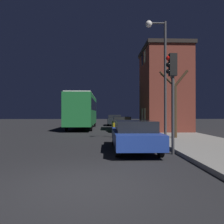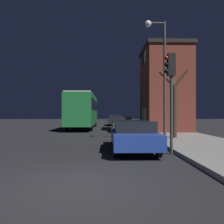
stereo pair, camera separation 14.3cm
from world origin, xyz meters
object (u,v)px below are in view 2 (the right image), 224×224
object	(u,v)px
streetlamp	(160,64)
bare_tree	(174,102)
bus	(83,109)
traffic_light	(171,82)
car_mid_lane	(122,124)
car_near_lane	(133,134)
car_far_lane	(115,120)

from	to	relation	value
streetlamp	bare_tree	bearing A→B (deg)	52.46
streetlamp	bus	bearing A→B (deg)	114.30
traffic_light	bus	distance (m)	16.09
car_mid_lane	car_near_lane	bearing A→B (deg)	-91.21
bare_tree	car_near_lane	bearing A→B (deg)	-128.87
bus	bare_tree	bearing A→B (deg)	-57.23
streetlamp	traffic_light	bearing A→B (deg)	-95.89
bus	car_far_lane	size ratio (longest dim) A/B	2.33
bare_tree	car_far_lane	xyz separation A→B (m)	(-3.06, 16.67, -1.59)
bare_tree	car_near_lane	distance (m)	5.07
traffic_light	bare_tree	distance (m)	5.00
streetlamp	traffic_light	xyz separation A→B (m)	(-0.32, -3.06, -1.44)
car_near_lane	traffic_light	bearing A→B (deg)	-34.56
bus	car_near_lane	distance (m)	14.79
car_near_lane	car_mid_lane	xyz separation A→B (m)	(0.22, 10.54, -0.00)
car_mid_lane	traffic_light	bearing A→B (deg)	-84.06
car_near_lane	streetlamp	bearing A→B (deg)	50.11
streetlamp	car_mid_lane	xyz separation A→B (m)	(-1.51, 8.46, -3.66)
car_far_lane	traffic_light	bearing A→B (deg)	-86.06
bare_tree	car_mid_lane	bearing A→B (deg)	112.25
traffic_light	car_near_lane	bearing A→B (deg)	145.44
streetlamp	traffic_light	size ratio (longest dim) A/B	1.61
traffic_light	car_near_lane	world-z (taller)	traffic_light
car_mid_lane	car_far_lane	xyz separation A→B (m)	(-0.27, 9.86, 0.05)
streetlamp	car_mid_lane	bearing A→B (deg)	100.15
traffic_light	bus	bearing A→B (deg)	108.78
bare_tree	traffic_light	bearing A→B (deg)	-108.60
traffic_light	car_mid_lane	bearing A→B (deg)	95.94
traffic_light	car_mid_lane	distance (m)	11.79
car_far_lane	car_near_lane	bearing A→B (deg)	-89.85
bare_tree	car_mid_lane	size ratio (longest dim) A/B	0.97
streetlamp	traffic_light	world-z (taller)	streetlamp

